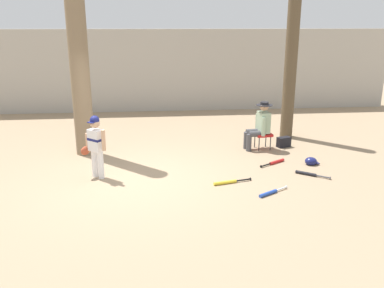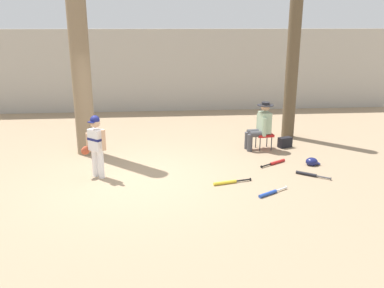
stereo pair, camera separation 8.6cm
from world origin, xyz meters
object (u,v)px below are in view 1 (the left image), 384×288
Objects in this scene: seated_spectator at (260,124)px; bat_red_barrel at (275,162)px; folding_stool at (263,135)px; bat_yellow_trainer at (228,182)px; tree_near_player at (79,63)px; tree_behind_spectator at (291,59)px; handbag_beside_stool at (284,142)px; bat_blue_youth at (270,193)px; young_ballplayer at (95,143)px; bat_black_composite at (309,174)px; batting_helmet_navy at (311,161)px.

seated_spectator is 1.80× the size of bat_red_barrel.
folding_stool is 0.56× the size of bat_yellow_trainer.
tree_behind_spectator is (5.34, 0.99, -0.06)m from tree_near_player.
handbag_beside_stool is (0.59, 0.10, -0.23)m from folding_stool.
bat_yellow_trainer is at bearing -139.96° from bat_red_barrel.
seated_spectator is 2.89m from bat_blue_youth.
young_ballplayer is at bearing 160.12° from bat_blue_youth.
bat_black_composite and bat_yellow_trainer have the same top height.
handbag_beside_stool is (4.49, 1.70, -0.61)m from young_ballplayer.
tree_near_player is 4.41m from bat_yellow_trainer.
young_ballplayer is at bearing -151.31° from tree_behind_spectator.
bat_yellow_trainer is at bearing -118.36° from seated_spectator.
bat_black_composite is at bearing -73.25° from seated_spectator.
batting_helmet_navy is at bearing -55.24° from seated_spectator.
tree_behind_spectator is at bearing 80.86° from bat_black_composite.
bat_blue_youth is at bearing -140.87° from bat_black_composite.
bat_black_composite is at bearing -93.06° from handbag_beside_stool.
bat_blue_youth is 0.81× the size of bat_yellow_trainer.
tree_behind_spectator is at bearing 28.69° from young_ballplayer.
young_ballplayer is 1.09× the size of seated_spectator.
bat_black_composite is (0.48, -1.92, -0.33)m from folding_stool.
young_ballplayer is 1.95× the size of bat_red_barrel.
bat_yellow_trainer is at bearing -129.02° from handbag_beside_stool.
folding_stool is 0.68× the size of bat_blue_youth.
tree_near_player reaches higher than bat_red_barrel.
bat_red_barrel is at bearing -90.24° from folding_stool.
seated_spectator is (-1.06, -1.07, -1.48)m from tree_behind_spectator.
bat_blue_youth is at bearing -132.01° from batting_helmet_navy.
tree_near_player reaches higher than seated_spectator.
tree_near_player is 8.20× the size of bat_black_composite.
young_ballplayer is 3.59m from bat_blue_youth.
bat_red_barrel is 1.76m from bat_blue_youth.
handbag_beside_stool is 2.97m from bat_yellow_trainer.
bat_red_barrel is (-0.00, -1.13, -0.33)m from folding_stool.
tree_behind_spectator is 3.65× the size of young_ballplayer.
folding_stool is at bearing -170.20° from handbag_beside_stool.
folding_stool reaches higher than batting_helmet_navy.
young_ballplayer reaches higher than bat_black_composite.
young_ballplayer is at bearing -173.17° from bat_red_barrel.
handbag_beside_stool is 3.13m from bat_blue_youth.
tree_behind_spectator is at bearing 47.94° from folding_stool.
folding_stool is 1.31× the size of handbag_beside_stool.
young_ballplayer is (0.48, -1.67, -1.44)m from tree_near_player.
seated_spectator reaches higher than bat_blue_youth.
bat_yellow_trainer is (3.10, -2.27, -2.15)m from tree_near_player.
bat_black_composite is at bearing -4.26° from young_ballplayer.
young_ballplayer is at bearing -159.26° from handbag_beside_stool.
seated_spectator is 1.95× the size of bat_black_composite.
bat_yellow_trainer is (-2.24, -3.27, -2.09)m from tree_behind_spectator.
seated_spectator reaches higher than bat_red_barrel.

